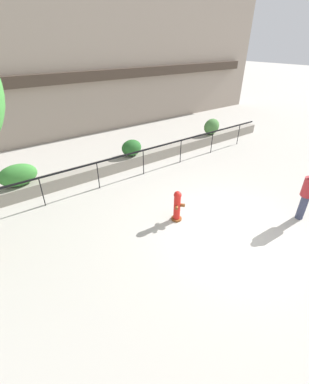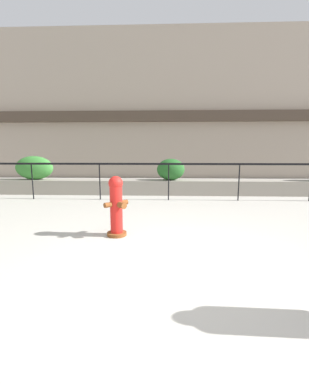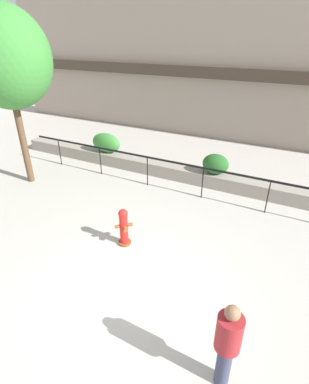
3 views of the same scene
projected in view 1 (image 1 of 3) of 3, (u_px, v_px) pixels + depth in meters
ground_plane at (231, 231)px, 8.05m from camera, size 120.00×120.00×0.00m
building_facade at (71, 64)px, 14.32m from camera, size 30.00×1.36×8.00m
planter_wall_low at (131, 161)px, 12.09m from camera, size 18.00×0.70×0.50m
fence_railing_segment at (143, 153)px, 10.93m from camera, size 15.00×0.05×1.15m
hedge_bush_0 at (18, 175)px, 9.35m from camera, size 1.35×0.61×0.83m
hedge_bush_1 at (132, 148)px, 11.81m from camera, size 0.96×0.70×0.74m
hedge_bush_2 at (212, 127)px, 14.45m from camera, size 1.03×0.63×0.87m
fire_hydrant at (177, 206)px, 8.30m from camera, size 0.50×0.50×1.08m
pedestrian at (307, 193)px, 8.14m from camera, size 0.52×0.52×1.73m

